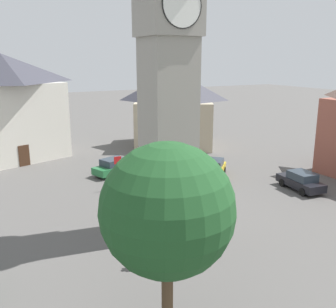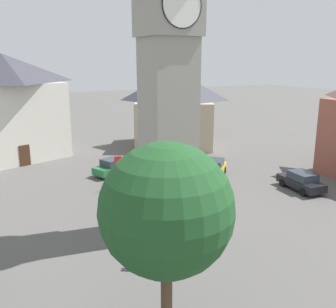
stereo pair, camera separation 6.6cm
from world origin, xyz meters
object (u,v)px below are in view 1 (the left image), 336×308
Objects in this scene: car_blue_kerb at (115,166)px; car_silver_kerb at (213,168)px; car_white_side at (301,181)px; tree at (167,210)px; lamp_post at (193,155)px; building_terrace_right at (6,107)px; road_sign at (118,167)px; clock_tower at (168,25)px; pedestrian at (143,249)px; building_shop_left at (174,108)px.

car_blue_kerb is 9.03m from car_silver_kerb.
tree reaches higher than car_white_side.
building_terrace_right is at bearing 119.50° from lamp_post.
car_blue_kerb is 9.77m from lamp_post.
building_terrace_right is 16.08m from road_sign.
pedestrian is at bearing -133.18° from clock_tower.
tree is 17.44m from road_sign.
car_blue_kerb is at bearing 73.69° from road_sign.
building_shop_left reaches higher than tree.
car_silver_kerb is at bearing 40.90° from lamp_post.
building_terrace_right reaches higher than car_silver_kerb.
clock_tower is 13.13m from road_sign.
pedestrian is at bearing -82.13° from building_terrace_right.
car_white_side is 9.66m from lamp_post.
pedestrian is 10.25m from lamp_post.
lamp_post reaches higher than pedestrian.
tree is 32.90m from building_shop_left.
clock_tower is 17.23m from car_white_side.
clock_tower reaches higher than car_blue_kerb.
building_shop_left is 18.62m from lamp_post.
car_white_side is at bearing 28.94° from tree.
tree is 2.73× the size of road_sign.
tree is 30.84m from building_terrace_right.
pedestrian is (-16.15, -4.71, 0.25)m from car_white_side.
lamp_post is at bearing 41.11° from clock_tower.
road_sign reaches higher than car_silver_kerb.
lamp_post is 1.89× the size of road_sign.
car_silver_kerb is 1.47× the size of road_sign.
car_white_side is 1.53× the size of road_sign.
pedestrian is at bearing -136.11° from lamp_post.
tree is at bearing -151.06° from car_white_side.
building_terrace_right is (-15.54, 14.80, 4.79)m from car_silver_kerb.
clock_tower is 16.19m from car_silver_kerb.
building_terrace_right is at bearing 94.40° from tree.
car_silver_kerb is 2.44× the size of pedestrian.
clock_tower reaches higher than pedestrian.
car_blue_kerb is 16.38m from pedestrian.
road_sign is (-1.21, -4.12, 1.14)m from car_blue_kerb.
car_blue_kerb is at bearing -143.05° from building_shop_left.
road_sign is at bearing 151.89° from car_white_side.
building_terrace_right reaches higher than car_blue_kerb.
car_blue_kerb is 21.87m from tree.
tree is (-5.50, -20.70, 4.42)m from car_blue_kerb.
pedestrian is 0.13× the size of building_terrace_right.
tree is at bearing -104.89° from car_blue_kerb.
lamp_post is (10.73, -18.97, -2.03)m from building_terrace_right.
road_sign is at bearing 130.30° from lamp_post.
car_blue_kerb and car_white_side have the same top height.
building_terrace_right is at bearing 128.06° from car_blue_kerb.
car_blue_kerb is 0.84× the size of lamp_post.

